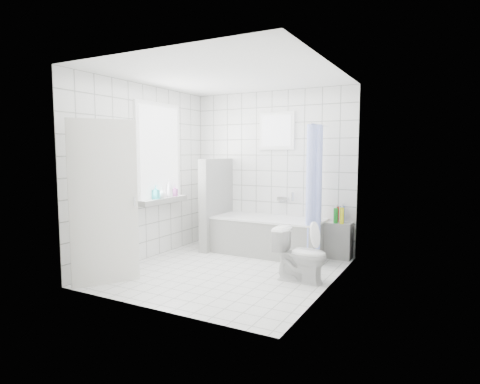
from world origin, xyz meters
The scene contains 19 objects.
ground centered at (0.00, 0.00, 0.00)m, with size 3.00×3.00×0.00m, color white.
ceiling centered at (0.00, 0.00, 2.60)m, with size 3.00×3.00×0.00m, color white.
wall_back centered at (0.00, 1.50, 1.30)m, with size 2.80×0.02×2.60m, color white.
wall_front centered at (0.00, -1.50, 1.30)m, with size 2.80×0.02×2.60m, color white.
wall_left centered at (-1.40, 0.00, 1.30)m, with size 0.02×3.00×2.60m, color white.
wall_right centered at (1.40, 0.00, 1.30)m, with size 0.02×3.00×2.60m, color white.
window_left centered at (-1.35, 0.30, 1.60)m, with size 0.01×0.90×1.40m, color white.
window_back centered at (0.10, 1.46, 1.95)m, with size 0.50×0.01×0.50m, color white.
window_sill centered at (-1.31, 0.30, 0.86)m, with size 0.18×1.02×0.08m, color white.
door centered at (-1.03, -1.15, 1.00)m, with size 0.04×0.80×2.00m, color silver.
bathtub centered at (0.12, 1.12, 0.29)m, with size 1.73×0.77×0.58m.
partition_wall centered at (-0.81, 1.07, 0.75)m, with size 0.15×0.85×1.50m, color white.
tiled_ledge centered at (1.16, 1.38, 0.28)m, with size 0.40×0.24×0.55m, color white.
toilet centered at (1.03, 0.08, 0.33)m, with size 0.37×0.66×0.67m, color white.
curtain_rod centered at (0.93, 1.10, 2.00)m, with size 0.02×0.02×0.80m, color silver.
shower_curtain centered at (0.93, 0.97, 1.10)m, with size 0.14×0.48×1.78m, color #566DFF, non-canonical shape.
tub_faucet centered at (0.22, 1.46, 0.85)m, with size 0.18×0.06×0.06m, color silver.
sill_bottles centered at (-1.30, 0.34, 1.01)m, with size 0.17×0.58×0.28m.
ledge_bottles centered at (1.18, 1.35, 0.67)m, with size 0.17×0.18×0.25m.
Camera 1 is at (2.67, -4.59, 1.61)m, focal length 30.00 mm.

